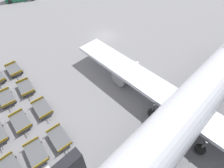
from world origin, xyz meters
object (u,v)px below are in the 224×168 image
baggage_dolly_row_far_col_b (26,88)px  baggage_dolly_row_far_col_d (59,138)px  baggage_dolly_row_mid_b_col_d (36,153)px  baggage_dolly_row_mid_b_col_c (21,122)px  airplane (194,102)px  baggage_dolly_row_far_col_c (42,108)px  baggage_dolly_row_mid_b_col_b (6,98)px  baggage_dolly_row_far_col_a (14,70)px

baggage_dolly_row_far_col_b → baggage_dolly_row_far_col_d: (9.22, -0.67, 0.00)m
baggage_dolly_row_mid_b_col_d → baggage_dolly_row_far_col_d: 2.54m
baggage_dolly_row_mid_b_col_c → baggage_dolly_row_far_col_d: bearing=23.7°
airplane → baggage_dolly_row_far_col_d: (-7.90, -12.24, -2.61)m
baggage_dolly_row_mid_b_col_d → baggage_dolly_row_far_col_d: (0.25, 2.53, 0.00)m
airplane → baggage_dolly_row_mid_b_col_c: airplane is taller
baggage_dolly_row_mid_b_col_c → baggage_dolly_row_mid_b_col_d: same height
baggage_dolly_row_mid_b_col_c → baggage_dolly_row_far_col_c: 2.69m
baggage_dolly_row_mid_b_col_d → baggage_dolly_row_mid_b_col_b: bearing=176.0°
baggage_dolly_row_far_col_b → baggage_dolly_row_far_col_c: bearing=-0.9°
baggage_dolly_row_mid_b_col_c → baggage_dolly_row_far_col_d: (4.74, 2.08, 0.00)m
baggage_dolly_row_far_col_c → baggage_dolly_row_mid_b_col_d: bearing=-35.2°
airplane → baggage_dolly_row_far_col_b: airplane is taller
baggage_dolly_row_mid_b_col_d → baggage_dolly_row_far_col_d: size_ratio=1.01×
baggage_dolly_row_far_col_a → baggage_dolly_row_far_col_c: bearing=-2.8°
baggage_dolly_row_mid_b_col_d → baggage_dolly_row_far_col_c: (-4.44, 3.13, 0.00)m
baggage_dolly_row_mid_b_col_c → baggage_dolly_row_far_col_c: bearing=88.7°
airplane → baggage_dolly_row_mid_b_col_b: size_ratio=10.43×
baggage_dolly_row_mid_b_col_c → baggage_dolly_row_far_col_d: 5.18m
airplane → baggage_dolly_row_mid_b_col_d: bearing=-118.9°
baggage_dolly_row_mid_b_col_c → baggage_dolly_row_far_col_b: (-4.47, 2.76, 0.00)m
airplane → baggage_dolly_row_far_col_b: bearing=-146.0°
baggage_dolly_row_mid_b_col_c → baggage_dolly_row_far_col_c: size_ratio=0.99×
airplane → baggage_dolly_row_mid_b_col_c: size_ratio=10.51×
baggage_dolly_row_far_col_c → baggage_dolly_row_far_col_a: bearing=177.2°
baggage_dolly_row_far_col_a → airplane: bearing=27.3°
airplane → baggage_dolly_row_mid_b_col_b: 22.38m
baggage_dolly_row_far_col_a → baggage_dolly_row_mid_b_col_b: bearing=-33.2°
baggage_dolly_row_far_col_b → baggage_dolly_row_far_col_d: size_ratio=1.01×
baggage_dolly_row_mid_b_col_c → baggage_dolly_row_far_col_b: same height
baggage_dolly_row_mid_b_col_b → baggage_dolly_row_mid_b_col_c: 4.51m
baggage_dolly_row_mid_b_col_b → baggage_dolly_row_far_col_b: bearing=89.3°
baggage_dolly_row_mid_b_col_b → baggage_dolly_row_far_col_b: (0.03, 2.58, 0.00)m
baggage_dolly_row_far_col_a → baggage_dolly_row_far_col_b: bearing=-4.8°
baggage_dolly_row_far_col_d → baggage_dolly_row_far_col_b: bearing=175.8°
baggage_dolly_row_mid_b_col_b → baggage_dolly_row_mid_b_col_d: (9.01, -0.62, 0.00)m
airplane → baggage_dolly_row_far_col_a: bearing=-152.7°
airplane → baggage_dolly_row_far_col_a: airplane is taller
baggage_dolly_row_mid_b_col_b → baggage_dolly_row_far_col_c: (4.57, 2.51, 0.00)m
baggage_dolly_row_mid_b_col_c → baggage_dolly_row_far_col_b: size_ratio=0.99×
airplane → baggage_dolly_row_mid_b_col_b: (-17.16, -14.14, -2.61)m
airplane → baggage_dolly_row_far_col_b: 20.82m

